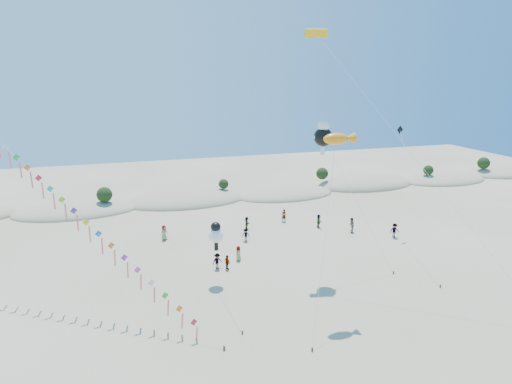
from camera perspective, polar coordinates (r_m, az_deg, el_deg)
The scene contains 8 objects.
dune_ridge at distance 68.07m, azimuth -8.32°, elevation -1.02°, with size 145.30×11.49×5.57m.
kite_train at distance 40.40m, azimuth -27.41°, elevation 1.97°, with size 25.26×24.37×21.66m.
fish_kite at distance 34.37m, azimuth 11.02°, elevation 6.92°, with size 5.82×6.45×14.72m.
cartoon_kite_low at distance 39.97m, azimuth -5.37°, elevation -5.56°, with size 1.39×9.84×6.01m.
cartoon_kite_high at distance 40.75m, azimuth 8.96°, elevation 7.53°, with size 7.75×4.21×15.10m.
parafoil_kite at distance 42.71m, azimuth 8.72°, elevation 19.41°, with size 13.42×18.92×23.26m.
dark_kite at distance 50.88m, azimuth 19.80°, elevation 3.12°, with size 5.16×14.79×13.28m.
beachgoers at distance 51.35m, azimuth 3.45°, elevation -5.49°, with size 27.96×12.80×1.86m.
Camera 1 is at (-8.54, -19.54, 19.05)m, focal length 30.00 mm.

